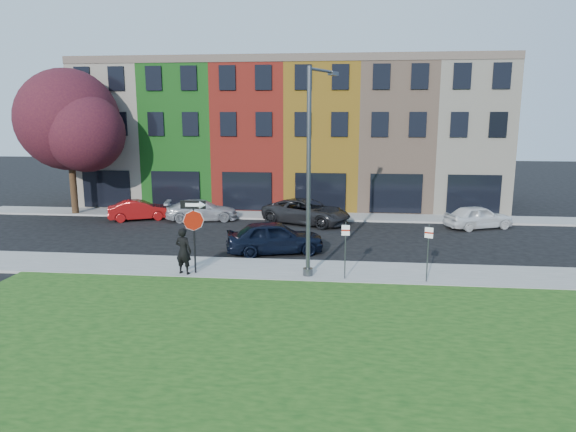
# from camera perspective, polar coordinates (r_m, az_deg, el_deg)

# --- Properties ---
(ground) EXTENTS (120.00, 120.00, 0.00)m
(ground) POSITION_cam_1_polar(r_m,az_deg,el_deg) (19.24, 1.43, -8.92)
(ground) COLOR black
(ground) RESTS_ON ground
(sidewalk_near) EXTENTS (40.00, 3.00, 0.12)m
(sidewalk_near) POSITION_cam_1_polar(r_m,az_deg,el_deg) (22.02, 7.29, -6.22)
(sidewalk_near) COLOR gray
(sidewalk_near) RESTS_ON ground
(sidewalk_far) EXTENTS (40.00, 2.40, 0.12)m
(sidewalk_far) POSITION_cam_1_polar(r_m,az_deg,el_deg) (33.95, -1.57, 0.05)
(sidewalk_far) COLOR gray
(sidewalk_far) RESTS_ON ground
(rowhouse_block) EXTENTS (30.00, 10.12, 10.00)m
(rowhouse_block) POSITION_cam_1_polar(r_m,az_deg,el_deg) (39.43, 0.32, 8.83)
(rowhouse_block) COLOR beige
(rowhouse_block) RESTS_ON ground
(stop_sign) EXTENTS (1.05, 0.11, 3.06)m
(stop_sign) POSITION_cam_1_polar(r_m,az_deg,el_deg) (21.38, -10.44, -0.63)
(stop_sign) COLOR black
(stop_sign) RESTS_ON sidewalk_near
(man) EXTENTS (0.94, 0.81, 1.95)m
(man) POSITION_cam_1_polar(r_m,az_deg,el_deg) (21.65, -11.55, -3.82)
(man) COLOR black
(man) RESTS_ON sidewalk_near
(sedan_near) EXTENTS (4.27, 5.64, 1.59)m
(sedan_near) POSITION_cam_1_polar(r_m,az_deg,el_deg) (24.82, -1.48, -2.37)
(sedan_near) COLOR black
(sedan_near) RESTS_ON ground
(parked_car_red) EXTENTS (4.20, 4.86, 1.27)m
(parked_car_red) POSITION_cam_1_polar(r_m,az_deg,el_deg) (34.07, -16.18, 0.64)
(parked_car_red) COLOR maroon
(parked_car_red) RESTS_ON ground
(parked_car_silver) EXTENTS (3.79, 5.32, 1.31)m
(parked_car_silver) POSITION_cam_1_polar(r_m,az_deg,el_deg) (33.03, -9.57, 0.64)
(parked_car_silver) COLOR #9F9FA4
(parked_car_silver) RESTS_ON ground
(parked_car_dark) EXTENTS (6.40, 7.24, 1.51)m
(parked_car_dark) POSITION_cam_1_polar(r_m,az_deg,el_deg) (31.60, 2.08, 0.50)
(parked_car_dark) COLOR black
(parked_car_dark) RESTS_ON ground
(parked_car_white) EXTENTS (4.37, 5.14, 1.37)m
(parked_car_white) POSITION_cam_1_polar(r_m,az_deg,el_deg) (32.31, 20.39, -0.09)
(parked_car_white) COLOR white
(parked_car_white) RESTS_ON ground
(street_lamp) EXTENTS (1.30, 2.41, 8.33)m
(street_lamp) POSITION_cam_1_polar(r_m,az_deg,el_deg) (20.57, 2.57, 4.76)
(street_lamp) COLOR #46484B
(street_lamp) RESTS_ON sidewalk_near
(parking_sign_a) EXTENTS (0.32, 0.08, 2.33)m
(parking_sign_a) POSITION_cam_1_polar(r_m,az_deg,el_deg) (20.56, 6.39, -3.10)
(parking_sign_a) COLOR #46484B
(parking_sign_a) RESTS_ON sidewalk_near
(parking_sign_b) EXTENTS (0.31, 0.15, 2.31)m
(parking_sign_b) POSITION_cam_1_polar(r_m,az_deg,el_deg) (20.82, 15.31, -3.29)
(parking_sign_b) COLOR #46484B
(parking_sign_b) RESTS_ON sidewalk_near
(tree_purple) EXTENTS (7.86, 6.88, 9.45)m
(tree_purple) POSITION_cam_1_polar(r_m,az_deg,el_deg) (36.80, -23.01, 9.56)
(tree_purple) COLOR black
(tree_purple) RESTS_ON sidewalk_far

